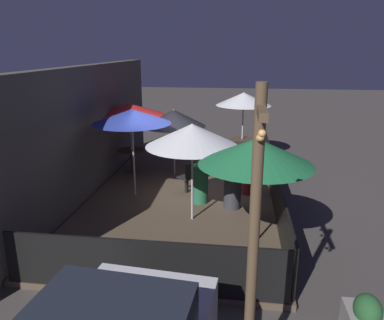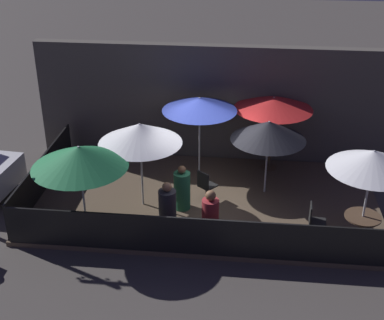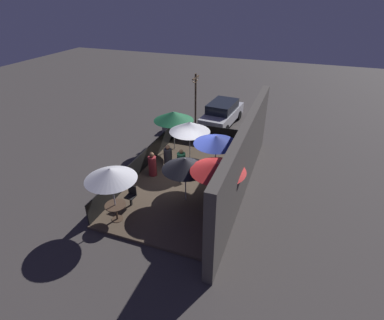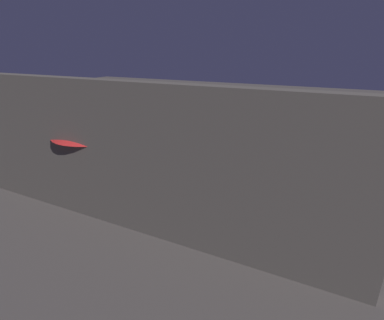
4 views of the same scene
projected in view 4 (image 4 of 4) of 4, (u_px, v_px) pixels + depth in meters
The scene contains 19 objects.
ground_plane at pixel (184, 185), 9.84m from camera, with size 60.00×60.00×0.00m, color #423D3A.
patio_deck at pixel (184, 183), 9.82m from camera, with size 9.04×4.96×0.12m.
building_wall at pixel (128, 159), 6.95m from camera, with size 10.64×0.36×3.57m.
fence_front at pixel (213, 147), 11.67m from camera, with size 8.84×0.05×0.95m.
fence_side_left at pixel (336, 197), 7.75m from camera, with size 0.05×4.76×0.95m.
patio_umbrella_0 at pixel (120, 100), 11.94m from camera, with size 1.96×1.96×2.39m.
patio_umbrella_1 at pixel (94, 128), 8.15m from camera, with size 2.23×2.23×2.22m.
patio_umbrella_2 at pixel (132, 125), 9.36m from camera, with size 1.97×1.97×2.09m.
patio_umbrella_3 at pixel (170, 126), 7.80m from camera, with size 2.06×2.06×2.38m.
patio_umbrella_4 at pixel (239, 123), 8.78m from camera, with size 2.09×2.09×2.29m.
patio_umbrella_5 at pixel (287, 118), 9.46m from camera, with size 2.22×2.22×2.27m.
dining_table_0 at pixel (123, 138), 12.49m from camera, with size 0.83×0.83×0.73m.
dining_table_1 at pixel (100, 178), 8.66m from camera, with size 0.88×0.88×0.72m.
patio_chair_0 at pixel (143, 144), 12.02m from camera, with size 0.43×0.43×0.90m.
patio_chair_1 at pixel (186, 166), 9.73m from camera, with size 0.56×0.56×0.91m.
patron_0 at pixel (207, 164), 9.80m from camera, with size 0.55×0.55×1.22m.
patron_1 at pixel (223, 157), 10.41m from camera, with size 0.55×0.55×1.20m.
patron_2 at pixel (200, 149), 11.15m from camera, with size 0.40×0.40×1.25m.
planter_box at pixel (360, 167), 10.32m from camera, with size 0.71×0.50×0.82m.
Camera 4 is at (-4.25, 7.87, 4.21)m, focal length 28.00 mm.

